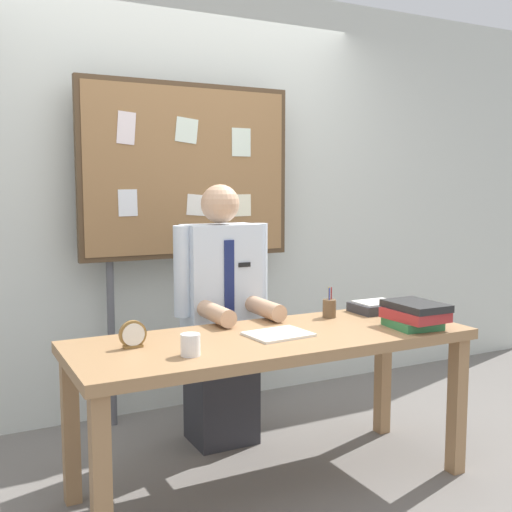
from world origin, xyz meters
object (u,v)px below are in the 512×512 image
person (222,324)px  pen_holder (329,308)px  bulletin_board (188,176)px  desk_clock (133,335)px  coffee_mug (190,345)px  desk (274,353)px  book_stack (415,314)px  paper_tray (376,307)px  open_notebook (278,334)px

person → pen_holder: (0.44, -0.39, 0.12)m
bulletin_board → desk_clock: bulletin_board is taller
desk_clock → coffee_mug: (0.17, -0.23, -0.01)m
desk_clock → person: bearing=38.8°
desk → person: bearing=90.0°
coffee_mug → book_stack: bearing=-1.6°
desk_clock → pen_holder: (1.09, 0.13, -0.00)m
bulletin_board → paper_tray: size_ratio=7.83×
person → desk_clock: (-0.65, -0.52, 0.12)m
desk → desk_clock: size_ratio=15.95×
bulletin_board → coffee_mug: (-0.47, -1.23, -0.70)m
bulletin_board → pen_holder: size_ratio=12.73×
coffee_mug → pen_holder: size_ratio=0.56×
paper_tray → desk: bearing=-164.8°
open_notebook → paper_tray: paper_tray is taller
pen_holder → open_notebook: bearing=-152.7°
open_notebook → paper_tray: bearing=16.9°
desk → desk_clock: 0.66m
bulletin_board → open_notebook: bulletin_board is taller
person → bulletin_board: bearing=90.0°
paper_tray → bulletin_board: bearing=131.0°
paper_tray → person: bearing=152.9°
person → desk_clock: person is taller
person → coffee_mug: 0.89m
pen_holder → paper_tray: (0.31, 0.00, -0.02)m
desk → paper_tray: (0.76, 0.21, 0.12)m
bulletin_board → open_notebook: 1.32m
bulletin_board → book_stack: size_ratio=6.81×
person → coffee_mug: (-0.47, -0.75, 0.11)m
desk → pen_holder: size_ratio=11.72×
book_stack → open_notebook: 0.69m
book_stack → desk_clock: 1.35m
person → coffee_mug: bearing=-122.3°
desk → person: 0.59m
desk → coffee_mug: (-0.47, -0.16, 0.13)m
book_stack → bulletin_board: bearing=118.2°
desk_clock → paper_tray: 1.41m
bulletin_board → book_stack: bearing=-61.8°
pen_holder → paper_tray: 0.31m
coffee_mug → pen_holder: bearing=21.3°
desk → person: (0.00, 0.59, 0.02)m
desk → book_stack: (0.68, -0.19, 0.15)m
book_stack → paper_tray: bearing=78.4°
person → open_notebook: 0.62m
coffee_mug → person: bearing=57.7°
book_stack → open_notebook: bearing=165.9°
book_stack → paper_tray: size_ratio=1.15×
paper_tray → pen_holder: bearing=-179.4°
pen_holder → coffee_mug: bearing=-158.7°
person → desk_clock: size_ratio=12.17×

